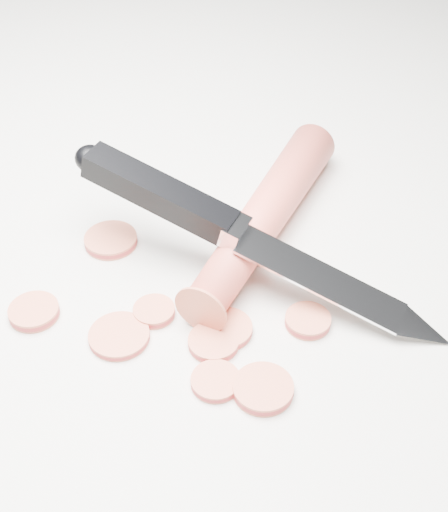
# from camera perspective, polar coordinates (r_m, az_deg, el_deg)

# --- Properties ---
(ground) EXTENTS (2.40, 2.40, 0.00)m
(ground) POSITION_cam_1_polar(r_m,az_deg,el_deg) (0.53, -2.90, -0.51)
(ground) COLOR silver
(ground) RESTS_ON ground
(carrot) EXTENTS (0.08, 0.22, 0.03)m
(carrot) POSITION_cam_1_polar(r_m,az_deg,el_deg) (0.54, 3.28, 3.25)
(carrot) COLOR #D64638
(carrot) RESTS_ON ground
(carrot_slice_0) EXTENTS (0.03, 0.03, 0.01)m
(carrot_slice_0) POSITION_cam_1_polar(r_m,az_deg,el_deg) (0.50, -14.96, -4.33)
(carrot_slice_0) COLOR #CD5B3F
(carrot_slice_0) RESTS_ON ground
(carrot_slice_1) EXTENTS (0.03, 0.03, 0.01)m
(carrot_slice_1) POSITION_cam_1_polar(r_m,az_deg,el_deg) (0.47, -0.84, -6.90)
(carrot_slice_1) COLOR #CD5B3F
(carrot_slice_1) RESTS_ON ground
(carrot_slice_2) EXTENTS (0.04, 0.04, 0.01)m
(carrot_slice_2) POSITION_cam_1_polar(r_m,az_deg,el_deg) (0.48, -8.39, -6.35)
(carrot_slice_2) COLOR #CD5B3F
(carrot_slice_2) RESTS_ON ground
(carrot_slice_3) EXTENTS (0.04, 0.04, 0.01)m
(carrot_slice_3) POSITION_cam_1_polar(r_m,az_deg,el_deg) (0.44, 3.15, -10.56)
(carrot_slice_3) COLOR #CD5B3F
(carrot_slice_3) RESTS_ON ground
(carrot_slice_4) EXTENTS (0.04, 0.04, 0.01)m
(carrot_slice_4) POSITION_cam_1_polar(r_m,az_deg,el_deg) (0.47, 0.12, -5.86)
(carrot_slice_4) COLOR #CD5B3F
(carrot_slice_4) RESTS_ON ground
(carrot_slice_5) EXTENTS (0.04, 0.04, 0.01)m
(carrot_slice_5) POSITION_cam_1_polar(r_m,az_deg,el_deg) (0.54, -9.05, 1.27)
(carrot_slice_5) COLOR #CD5B3F
(carrot_slice_5) RESTS_ON ground
(carrot_slice_6) EXTENTS (0.03, 0.03, 0.01)m
(carrot_slice_6) POSITION_cam_1_polar(r_m,az_deg,el_deg) (0.49, -5.62, -4.44)
(carrot_slice_6) COLOR #CD5B3F
(carrot_slice_6) RESTS_ON ground
(carrot_slice_7) EXTENTS (0.03, 0.03, 0.01)m
(carrot_slice_7) POSITION_cam_1_polar(r_m,az_deg,el_deg) (0.48, 6.72, -5.16)
(carrot_slice_7) COLOR #CD5B3F
(carrot_slice_7) RESTS_ON ground
(carrot_slice_8) EXTENTS (0.03, 0.03, 0.01)m
(carrot_slice_8) POSITION_cam_1_polar(r_m,az_deg,el_deg) (0.45, -0.67, -9.99)
(carrot_slice_8) COLOR #CD5B3F
(carrot_slice_8) RESTS_ON ground
(kitchen_knife) EXTENTS (0.29, 0.09, 0.08)m
(kitchen_knife) POSITION_cam_1_polar(r_m,az_deg,el_deg) (0.49, 2.61, 1.46)
(kitchen_knife) COLOR silver
(kitchen_knife) RESTS_ON ground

